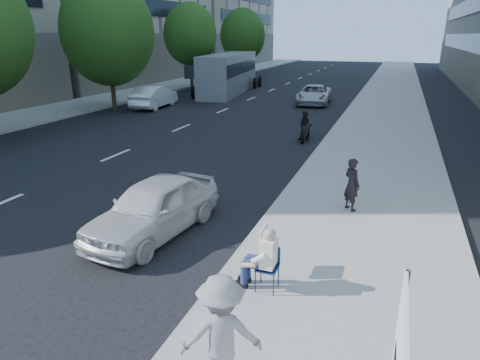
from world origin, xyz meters
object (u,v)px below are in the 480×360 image
at_px(white_sedan_far, 314,95).
at_px(white_sedan_near, 154,207).
at_px(seated_protester, 262,254).
at_px(white_sedan_mid, 154,97).
at_px(motorcycle, 305,127).
at_px(bus, 229,74).
at_px(pedestrian_woman, 352,184).
at_px(jogger, 221,335).

bearing_deg(white_sedan_far, white_sedan_near, -93.61).
xyz_separation_m(seated_protester, white_sedan_near, (-3.40, 1.67, -0.15)).
distance_m(seated_protester, white_sedan_mid, 23.73).
height_order(white_sedan_near, white_sedan_mid, white_sedan_mid).
distance_m(white_sedan_near, white_sedan_mid, 20.47).
bearing_deg(seated_protester, motorcycle, 98.25).
bearing_deg(bus, seated_protester, -75.26).
distance_m(white_sedan_near, motorcycle, 11.57).
relative_size(white_sedan_mid, motorcycle, 2.24).
bearing_deg(pedestrian_woman, motorcycle, -27.02).
height_order(white_sedan_near, white_sedan_far, white_sedan_near).
relative_size(pedestrian_woman, white_sedan_near, 0.36).
relative_size(jogger, pedestrian_woman, 1.16).
relative_size(jogger, white_sedan_mid, 0.38).
height_order(seated_protester, white_sedan_mid, white_sedan_mid).
bearing_deg(seated_protester, white_sedan_near, 153.89).
bearing_deg(motorcycle, pedestrian_woman, -77.70).
bearing_deg(white_sedan_far, jogger, -86.19).
bearing_deg(jogger, white_sedan_mid, -81.72).
xyz_separation_m(seated_protester, bus, (-11.98, 28.71, 0.76)).
bearing_deg(bus, motorcycle, -65.01).
distance_m(jogger, motorcycle, 15.88).
bearing_deg(white_sedan_near, pedestrian_woman, 40.01).
bearing_deg(white_sedan_mid, white_sedan_far, -156.35).
height_order(jogger, white_sedan_near, jogger).
bearing_deg(bus, white_sedan_mid, -109.33).
distance_m(jogger, pedestrian_woman, 7.30).
bearing_deg(jogger, seated_protester, -109.81).
xyz_separation_m(jogger, bus, (-12.20, 31.30, 0.61)).
bearing_deg(white_sedan_far, pedestrian_woman, -80.72).
bearing_deg(bus, pedestrian_woman, -69.25).
height_order(white_sedan_near, motorcycle, white_sedan_near).
xyz_separation_m(jogger, white_sedan_mid, (-14.11, 21.83, -0.27)).
bearing_deg(white_sedan_mid, motorcycle, 148.30).
bearing_deg(jogger, white_sedan_far, -106.47).
xyz_separation_m(jogger, white_sedan_far, (-3.90, 27.35, -0.35)).
bearing_deg(motorcycle, white_sedan_near, -105.08).
bearing_deg(white_sedan_mid, bus, -106.14).
bearing_deg(white_sedan_near, white_sedan_far, 97.65).
bearing_deg(seated_protester, pedestrian_woman, 75.82).
bearing_deg(white_sedan_far, seated_protester, -85.84).
distance_m(seated_protester, white_sedan_near, 3.79).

